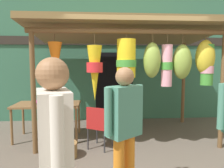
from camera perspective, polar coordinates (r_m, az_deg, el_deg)
name	(u,v)px	position (r m, az deg, el deg)	size (l,w,h in m)	color
ground_plane	(135,153)	(4.16, 6.38, -18.17)	(30.00, 30.00, 0.00)	#60564C
shop_facade	(120,57)	(6.37, 2.27, 7.38)	(12.86, 0.29, 3.76)	#387056
market_stall_canopy	(130,43)	(4.63, 5.02, 11.14)	(4.10, 2.36, 2.53)	brown
display_table	(48,107)	(4.89, -17.07, -5.98)	(1.41, 0.79, 0.79)	brown
flower_heap_on_table	(52,101)	(4.85, -15.89, -4.45)	(0.77, 0.54, 0.11)	#D13399
folding_chair	(99,124)	(4.15, -3.67, -10.78)	(0.54, 0.54, 0.84)	#AD1E1E
wicker_basket_by_table	(64,150)	(4.04, -12.85, -17.02)	(0.47, 0.47, 0.26)	olive
vendor_in_orange	(55,154)	(1.66, -15.29, -17.75)	(0.32, 0.57, 1.71)	#2D5193
customer_foreground	(124,123)	(2.55, 3.39, -10.56)	(0.49, 0.41, 1.63)	orange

